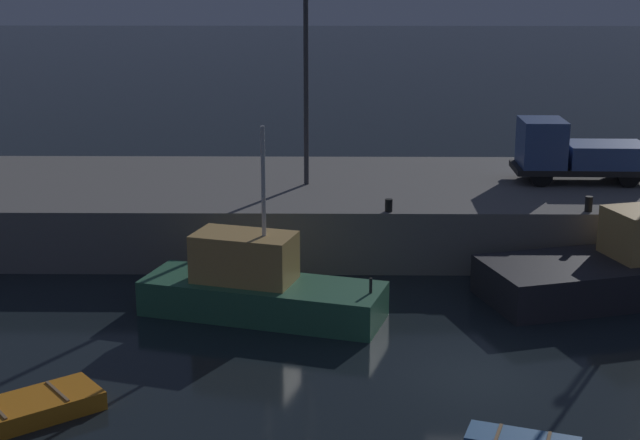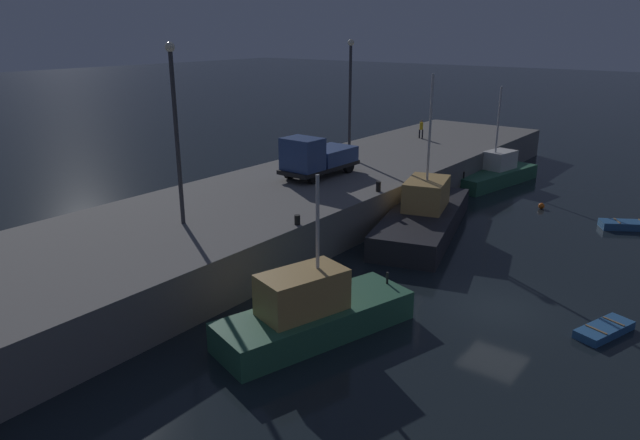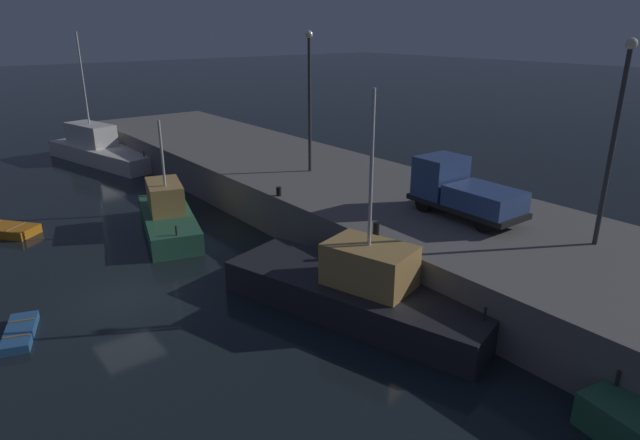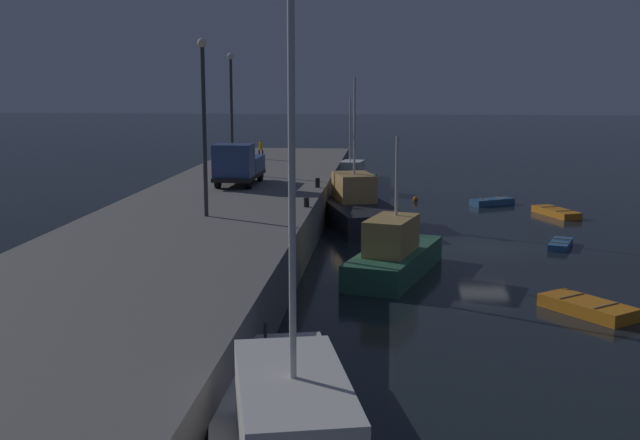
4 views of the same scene
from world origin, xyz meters
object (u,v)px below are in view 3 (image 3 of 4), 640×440
Objects in this scene: utility_truck at (462,190)px; bollard_central at (376,229)px; fishing_boat_orange at (359,290)px; lamp_post_east at (615,130)px; lamp_post_west at (310,92)px; fishing_boat_white at (101,150)px; dinghy_orange_near at (20,333)px; fishing_boat_blue at (168,215)px; bollard_west at (279,191)px; rowboat_white_mid at (4,230)px.

utility_truck is 5.08m from bollard_central.
fishing_boat_orange is at bearing -57.20° from bollard_central.
lamp_post_west is at bearing -172.92° from lamp_post_east.
fishing_boat_white reaches higher than dinghy_orange_near.
lamp_post_east is (37.75, 8.70, 6.11)m from fishing_boat_white.
fishing_boat_blue reaches higher than bollard_central.
lamp_post_west is at bearing 151.20° from fishing_boat_orange.
bollard_west is (4.55, 4.48, 1.64)m from fishing_boat_blue.
bollard_west is at bearing -147.72° from utility_truck.
fishing_boat_white reaches higher than rowboat_white_mid.
fishing_boat_white is at bearing 179.95° from fishing_boat_orange.
fishing_boat_orange reaches higher than bollard_central.
fishing_boat_orange is 11.80m from lamp_post_east.
bollard_central is at bearing 69.79° from dinghy_orange_near.
utility_truck reaches higher than dinghy_orange_near.
fishing_boat_blue is at bearing -98.76° from lamp_post_west.
fishing_boat_orange is 1.45× the size of lamp_post_east.
lamp_post_west reaches higher than lamp_post_east.
fishing_boat_orange reaches higher than bollard_west.
fishing_boat_orange reaches higher than fishing_boat_blue.
bollard_west is (-8.02, -5.07, -1.01)m from utility_truck.
fishing_boat_blue is 2.94× the size of dinghy_orange_near.
lamp_post_east reaches higher than bollard_west.
lamp_post_west is 7.17m from bollard_west.
fishing_boat_blue is 1.02× the size of lamp_post_east.
lamp_post_east is at bearing 31.09° from fishing_boat_blue.
fishing_boat_white is 27.30× the size of bollard_west.
bollard_west is (-13.83, -6.60, -4.54)m from lamp_post_east.
lamp_post_east reaches higher than dinghy_orange_near.
rowboat_white_mid is at bearing -125.77° from fishing_boat_blue.
lamp_post_west is 11.77m from utility_truck.
fishing_boat_blue is at bearing 128.17° from dinghy_orange_near.
lamp_post_east reaches higher than fishing_boat_white.
bollard_west is (-8.86, 2.12, 1.66)m from fishing_boat_orange.
bollard_west reaches higher than dinghy_orange_near.
lamp_post_east is at bearing 60.36° from dinghy_orange_near.
lamp_post_west reaches higher than rowboat_white_mid.
fishing_boat_orange is (32.79, -0.03, -0.09)m from fishing_boat_white.
lamp_post_west reaches higher than dinghy_orange_near.
fishing_boat_white is (-19.37, 2.39, 0.08)m from fishing_boat_blue.
fishing_boat_white is 24.07m from bollard_west.
lamp_post_east is 15.98m from bollard_west.
rowboat_white_mid is at bearing -142.06° from lamp_post_east.
dinghy_orange_near is at bearing -72.55° from lamp_post_west.
fishing_boat_white is 2.31× the size of utility_truck.
lamp_post_west is at bearing 81.24° from fishing_boat_blue.
lamp_post_west is 1.48× the size of utility_truck.
fishing_boat_blue is at bearing -135.43° from bollard_west.
dinghy_orange_near is 0.34× the size of lamp_post_west.
dinghy_orange_near is 19.59m from utility_truck.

